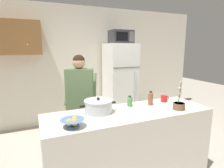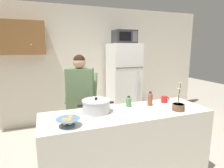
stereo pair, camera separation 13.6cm
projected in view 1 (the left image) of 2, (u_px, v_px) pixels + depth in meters
back_wall_unit at (72, 62)px, 4.19m from camera, size 6.00×0.48×2.60m
kitchen_island at (129, 145)px, 2.41m from camera, size 2.10×0.68×0.92m
refrigerator at (120, 83)px, 4.29m from camera, size 0.64×0.68×1.79m
microwave at (121, 37)px, 4.07m from camera, size 0.48×0.37×0.28m
person_near_pot at (80, 95)px, 2.85m from camera, size 0.59×0.54×1.60m
cooking_pot at (98, 106)px, 2.27m from camera, size 0.45×0.34×0.19m
coffee_mug at (164, 99)px, 2.73m from camera, size 0.13×0.09×0.10m
bread_bowl at (73, 122)px, 1.86m from camera, size 0.24×0.24×0.10m
bottle_near_edge at (130, 101)px, 2.52m from camera, size 0.07×0.07×0.14m
bottle_mid_counter at (151, 98)px, 2.57m from camera, size 0.07×0.07×0.19m
potted_orchid at (179, 105)px, 2.39m from camera, size 0.15×0.15×0.37m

